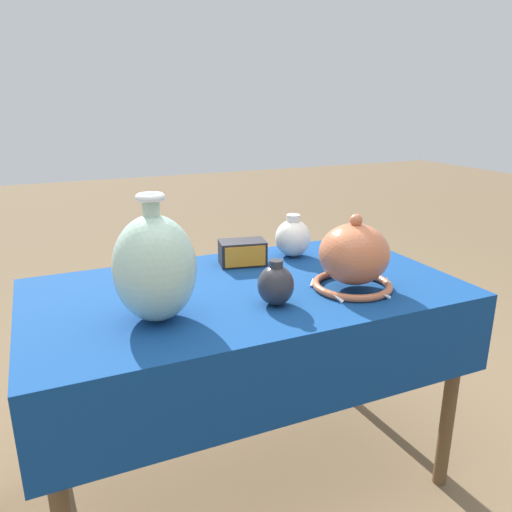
# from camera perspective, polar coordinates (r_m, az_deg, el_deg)

# --- Properties ---
(ground_plane) EXTENTS (14.00, 14.00, 0.00)m
(ground_plane) POSITION_cam_1_polar(r_m,az_deg,el_deg) (1.88, -1.05, -23.73)
(ground_plane) COLOR brown
(display_table) EXTENTS (1.28, 0.71, 0.69)m
(display_table) POSITION_cam_1_polar(r_m,az_deg,el_deg) (1.52, -0.92, -6.15)
(display_table) COLOR brown
(display_table) RESTS_ON ground_plane
(vase_tall_bulbous) EXTENTS (0.21, 0.21, 0.33)m
(vase_tall_bulbous) POSITION_cam_1_polar(r_m,az_deg,el_deg) (1.27, -11.50, -1.30)
(vase_tall_bulbous) COLOR #A8CCB7
(vase_tall_bulbous) RESTS_ON display_table
(vase_dome_bell) EXTENTS (0.24, 0.25, 0.23)m
(vase_dome_bell) POSITION_cam_1_polar(r_m,az_deg,el_deg) (1.49, 11.11, -0.24)
(vase_dome_bell) COLOR #BC6642
(vase_dome_bell) RESTS_ON display_table
(mosaic_tile_box) EXTENTS (0.17, 0.12, 0.08)m
(mosaic_tile_box) POSITION_cam_1_polar(r_m,az_deg,el_deg) (1.70, -1.55, 0.38)
(mosaic_tile_box) COLOR #232328
(mosaic_tile_box) RESTS_ON display_table
(jar_round_charcoal) EXTENTS (0.10, 0.10, 0.13)m
(jar_round_charcoal) POSITION_cam_1_polar(r_m,az_deg,el_deg) (1.36, 2.27, -3.29)
(jar_round_charcoal) COLOR #2D2D33
(jar_round_charcoal) RESTS_ON display_table
(jar_round_ivory) EXTENTS (0.13, 0.13, 0.15)m
(jar_round_ivory) POSITION_cam_1_polar(r_m,az_deg,el_deg) (1.79, 4.22, 2.10)
(jar_round_ivory) COLOR white
(jar_round_ivory) RESTS_ON display_table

